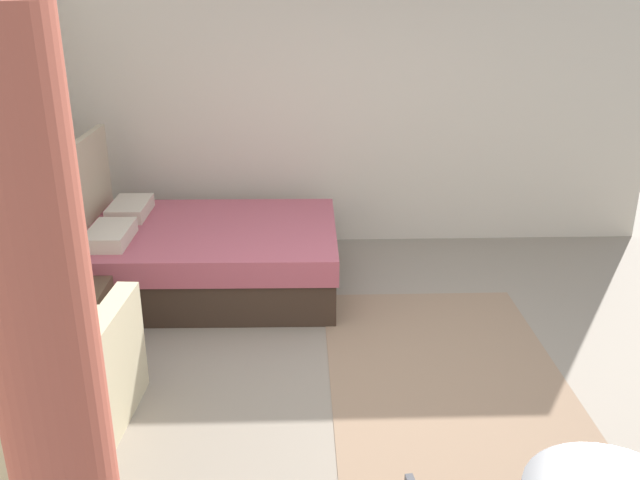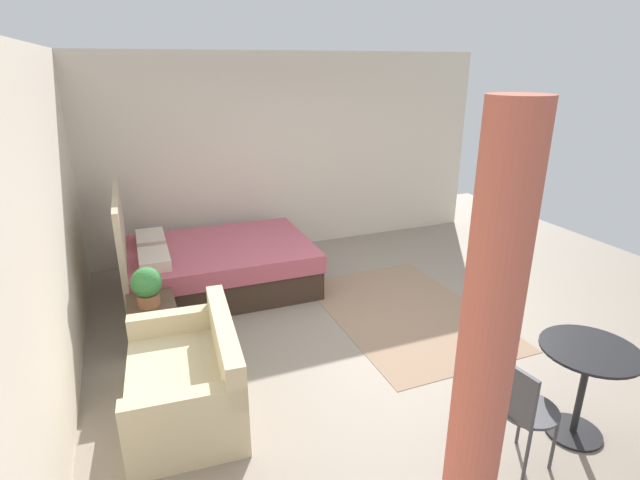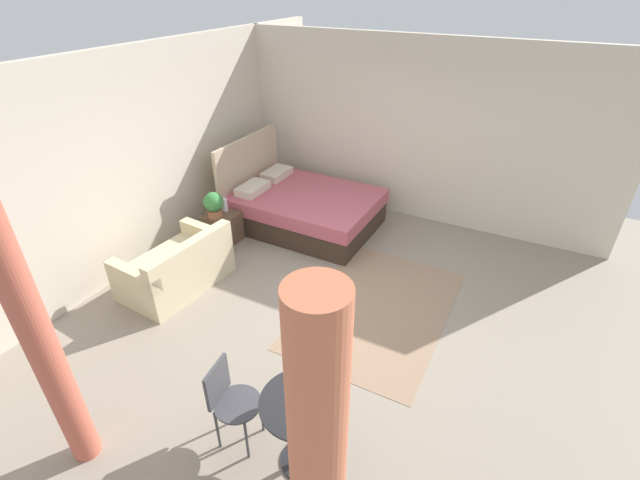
{
  "view_description": "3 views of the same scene",
  "coord_description": "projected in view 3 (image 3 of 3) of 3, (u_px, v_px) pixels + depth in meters",
  "views": [
    {
      "loc": [
        -3.82,
        0.59,
        2.56
      ],
      "look_at": [
        0.57,
        0.44,
        0.86
      ],
      "focal_mm": 38.19,
      "sensor_mm": 36.0,
      "label": 1
    },
    {
      "loc": [
        -3.86,
        2.29,
        2.62
      ],
      "look_at": [
        0.64,
        0.47,
        0.86
      ],
      "focal_mm": 27.49,
      "sensor_mm": 36.0,
      "label": 2
    },
    {
      "loc": [
        -3.73,
        -1.72,
        3.51
      ],
      "look_at": [
        0.04,
        0.25,
        0.92
      ],
      "focal_mm": 24.85,
      "sensor_mm": 36.0,
      "label": 3
    }
  ],
  "objects": [
    {
      "name": "vase",
      "position": [
        225.0,
        205.0,
        6.52
      ],
      "size": [
        0.09,
        0.09,
        0.19
      ],
      "color": "silver",
      "rests_on": "nightstand"
    },
    {
      "name": "ground_plane",
      "position": [
        337.0,
        312.0,
        5.33
      ],
      "size": [
        8.72,
        8.87,
        0.02
      ],
      "primitive_type": "cube",
      "color": "gray"
    },
    {
      "name": "wall_right",
      "position": [
        419.0,
        133.0,
        6.77
      ],
      "size": [
        0.12,
        5.87,
        2.78
      ],
      "primitive_type": "cube",
      "color": "beige",
      "rests_on": "ground"
    },
    {
      "name": "couch",
      "position": [
        177.0,
        268.0,
        5.64
      ],
      "size": [
        1.38,
        0.92,
        0.75
      ],
      "color": "beige",
      "rests_on": "ground"
    },
    {
      "name": "wall_back",
      "position": [
        136.0,
        161.0,
        5.77
      ],
      "size": [
        8.72,
        0.12,
        2.78
      ],
      "primitive_type": "cube",
      "color": "beige",
      "rests_on": "ground"
    },
    {
      "name": "balcony_table",
      "position": [
        304.0,
        421.0,
        3.45
      ],
      "size": [
        0.68,
        0.68,
        0.73
      ],
      "color": "black",
      "rests_on": "ground"
    },
    {
      "name": "curtain_right",
      "position": [
        40.0,
        342.0,
        3.13
      ],
      "size": [
        0.22,
        0.22,
        2.53
      ],
      "color": "#C15B47",
      "rests_on": "ground"
    },
    {
      "name": "bed",
      "position": [
        302.0,
        207.0,
        7.0
      ],
      "size": [
        1.61,
        2.2,
        1.29
      ],
      "color": "#38281E",
      "rests_on": "ground"
    },
    {
      "name": "area_rug",
      "position": [
        377.0,
        308.0,
        5.37
      ],
      "size": [
        2.39,
        1.6,
        0.01
      ],
      "primitive_type": "cube",
      "color": "#93755B",
      "rests_on": "ground"
    },
    {
      "name": "cafe_chair_near_window",
      "position": [
        229.0,
        397.0,
        3.65
      ],
      "size": [
        0.44,
        0.44,
        0.82
      ],
      "color": "#3F3F44",
      "rests_on": "ground"
    },
    {
      "name": "nightstand",
      "position": [
        223.0,
        228.0,
        6.6
      ],
      "size": [
        0.46,
        0.44,
        0.46
      ],
      "color": "brown",
      "rests_on": "ground"
    },
    {
      "name": "potted_plant",
      "position": [
        214.0,
        204.0,
        6.3
      ],
      "size": [
        0.28,
        0.28,
        0.38
      ],
      "color": "#935B3D",
      "rests_on": "nightstand"
    }
  ]
}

